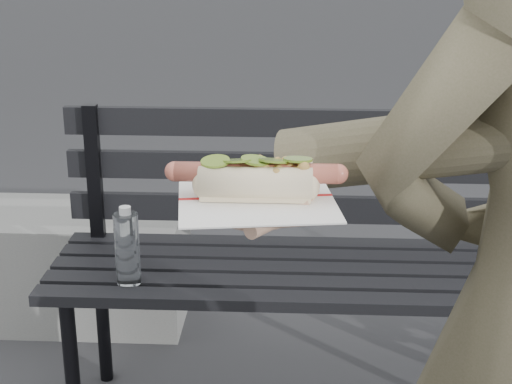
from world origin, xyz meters
TOP-DOWN VIEW (x-y plane):
  - park_bench at (0.09, 1.03)m, footprint 1.50×0.44m
  - concrete_block at (-0.97, 1.55)m, footprint 1.20×0.40m
  - held_hotdog at (0.17, -0.02)m, footprint 0.64×0.31m

SIDE VIEW (x-z plane):
  - concrete_block at x=-0.97m, z-range 0.00..0.40m
  - park_bench at x=0.09m, z-range 0.08..0.96m
  - held_hotdog at x=0.17m, z-range 0.99..1.18m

